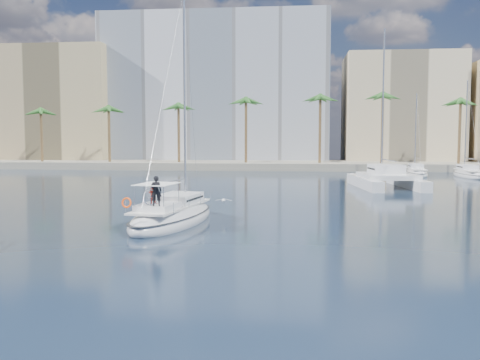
# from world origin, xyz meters

# --- Properties ---
(ground) EXTENTS (160.00, 160.00, 0.00)m
(ground) POSITION_xyz_m (0.00, 0.00, 0.00)
(ground) COLOR black
(ground) RESTS_ON ground
(quay) EXTENTS (120.00, 14.00, 1.20)m
(quay) POSITION_xyz_m (0.00, 61.00, 0.60)
(quay) COLOR gray
(quay) RESTS_ON ground
(building_modern) EXTENTS (42.00, 16.00, 28.00)m
(building_modern) POSITION_xyz_m (-12.00, 73.00, 14.00)
(building_modern) COLOR silver
(building_modern) RESTS_ON ground
(building_tan_left) EXTENTS (22.00, 14.00, 22.00)m
(building_tan_left) POSITION_xyz_m (-42.00, 69.00, 11.00)
(building_tan_left) COLOR tan
(building_tan_left) RESTS_ON ground
(building_beige) EXTENTS (20.00, 14.00, 20.00)m
(building_beige) POSITION_xyz_m (22.00, 70.00, 10.00)
(building_beige) COLOR beige
(building_beige) RESTS_ON ground
(palm_left) EXTENTS (3.60, 3.60, 12.30)m
(palm_left) POSITION_xyz_m (-34.00, 57.00, 10.28)
(palm_left) COLOR brown
(palm_left) RESTS_ON ground
(palm_centre) EXTENTS (3.60, 3.60, 12.30)m
(palm_centre) POSITION_xyz_m (0.00, 57.00, 10.28)
(palm_centre) COLOR brown
(palm_centre) RESTS_ON ground
(main_sloop) EXTENTS (5.21, 11.22, 16.02)m
(main_sloop) POSITION_xyz_m (-4.96, 3.09, 0.51)
(main_sloop) COLOR silver
(main_sloop) RESTS_ON ground
(catamaran) EXTENTS (7.20, 12.44, 17.31)m
(catamaran) POSITION_xyz_m (12.72, 28.83, 1.14)
(catamaran) COLOR silver
(catamaran) RESTS_ON ground
(seagull) EXTENTS (1.20, 0.51, 0.22)m
(seagull) POSITION_xyz_m (-2.23, 7.33, 1.05)
(seagull) COLOR silver
(seagull) RESTS_ON ground
(moored_yacht_a) EXTENTS (3.37, 9.52, 11.90)m
(moored_yacht_a) POSITION_xyz_m (20.00, 47.00, 0.00)
(moored_yacht_a) COLOR silver
(moored_yacht_a) RESTS_ON ground
(moored_yacht_b) EXTENTS (3.32, 10.83, 13.72)m
(moored_yacht_b) POSITION_xyz_m (26.50, 45.00, 0.00)
(moored_yacht_b) COLOR silver
(moored_yacht_b) RESTS_ON ground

